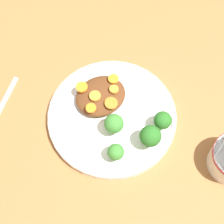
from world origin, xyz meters
TOP-DOWN VIEW (x-y plane):
  - ground_plane at (0.00, 0.00)m, footprint 4.00×4.00m
  - plate at (0.00, 0.00)m, footprint 0.27×0.27m
  - stew_mound at (-0.04, -0.00)m, footprint 0.09×0.11m
  - broccoli_floret_0 at (0.09, 0.03)m, footprint 0.04×0.04m
  - broccoli_floret_1 at (0.07, 0.07)m, footprint 0.04×0.04m
  - broccoli_floret_2 at (0.08, -0.04)m, footprint 0.03×0.03m
  - broccoli_floret_3 at (0.03, -0.01)m, footprint 0.04×0.04m
  - carrot_slice_0 at (-0.08, -0.03)m, footprint 0.02×0.02m
  - carrot_slice_1 at (-0.04, -0.01)m, footprint 0.02×0.02m
  - carrot_slice_2 at (-0.01, 0.01)m, footprint 0.03×0.03m
  - carrot_slice_3 at (-0.06, 0.04)m, footprint 0.02×0.02m
  - carrot_slice_4 at (-0.02, -0.03)m, footprint 0.02×0.02m
  - carrot_slice_5 at (-0.04, 0.03)m, footprint 0.02×0.02m

SIDE VIEW (x-z plane):
  - ground_plane at x=0.00m, z-range 0.00..0.00m
  - plate at x=0.00m, z-range 0.00..0.02m
  - stew_mound at x=-0.04m, z-range 0.02..0.04m
  - broccoli_floret_2 at x=0.08m, z-range 0.02..0.07m
  - carrot_slice_2 at x=-0.01m, z-range 0.04..0.05m
  - carrot_slice_4 at x=-0.02m, z-range 0.04..0.05m
  - carrot_slice_3 at x=-0.06m, z-range 0.04..0.05m
  - broccoli_floret_1 at x=0.07m, z-range 0.02..0.07m
  - carrot_slice_0 at x=-0.08m, z-range 0.04..0.05m
  - carrot_slice_1 at x=-0.04m, z-range 0.04..0.05m
  - carrot_slice_5 at x=-0.04m, z-range 0.04..0.05m
  - broccoli_floret_3 at x=0.03m, z-range 0.02..0.07m
  - broccoli_floret_0 at x=0.09m, z-range 0.02..0.08m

